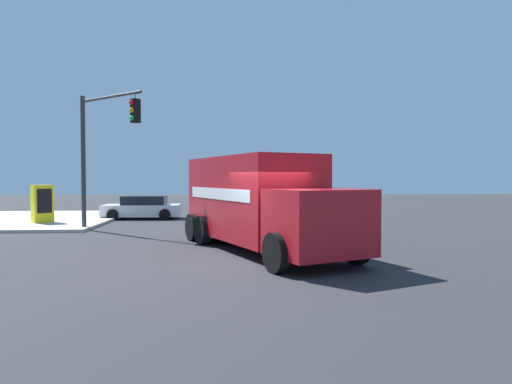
# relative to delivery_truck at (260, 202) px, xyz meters

# --- Properties ---
(ground_plane) EXTENTS (100.00, 100.00, 0.00)m
(ground_plane) POSITION_rel_delivery_truck_xyz_m (-2.06, -0.06, -1.56)
(ground_plane) COLOR #2B2B2D
(sidewalk_corner_far) EXTENTS (11.22, 11.22, 0.14)m
(sidewalk_corner_far) POSITION_rel_delivery_truck_xyz_m (10.74, 12.73, -1.49)
(sidewalk_corner_far) COLOR beige
(sidewalk_corner_far) RESTS_ON ground
(delivery_truck) EXTENTS (8.24, 5.39, 3.03)m
(delivery_truck) POSITION_rel_delivery_truck_xyz_m (0.00, 0.00, 0.00)
(delivery_truck) COLOR #AD141E
(delivery_truck) RESTS_ON ground
(traffic_light_secondary) EXTENTS (2.70, 3.17, 5.85)m
(traffic_light_secondary) POSITION_rel_delivery_truck_xyz_m (5.44, 6.47, 2.42)
(traffic_light_secondary) COLOR #38383D
(traffic_light_secondary) RESTS_ON sidewalk_corner_far
(sedan_white) EXTENTS (2.06, 4.31, 1.31)m
(sedan_white) POSITION_rel_delivery_truck_xyz_m (11.61, 5.79, -0.93)
(sedan_white) COLOR white
(sedan_white) RESTS_ON ground
(vending_machine_red) EXTENTS (1.14, 1.17, 1.85)m
(vending_machine_red) POSITION_rel_delivery_truck_xyz_m (8.42, 10.10, -0.50)
(vending_machine_red) COLOR yellow
(vending_machine_red) RESTS_ON sidewalk_corner_far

